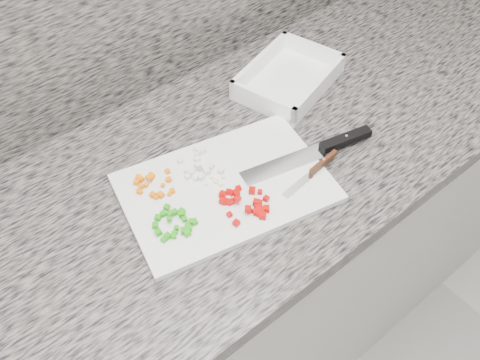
# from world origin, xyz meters

# --- Properties ---
(cabinet) EXTENTS (3.92, 0.62, 0.86)m
(cabinet) POSITION_xyz_m (0.00, 1.44, 0.43)
(cabinet) COLOR beige
(cabinet) RESTS_ON ground
(countertop) EXTENTS (3.96, 0.64, 0.04)m
(countertop) POSITION_xyz_m (0.00, 1.44, 0.88)
(countertop) COLOR #635F57
(countertop) RESTS_ON cabinet
(cutting_board) EXTENTS (0.45, 0.35, 0.01)m
(cutting_board) POSITION_xyz_m (0.10, 1.38, 0.91)
(cutting_board) COLOR white
(cutting_board) RESTS_ON countertop
(carrot_pile) EXTENTS (0.08, 0.09, 0.02)m
(carrot_pile) POSITION_xyz_m (-0.01, 1.47, 0.92)
(carrot_pile) COLOR orange
(carrot_pile) RESTS_ON cutting_board
(onion_pile) EXTENTS (0.08, 0.09, 0.02)m
(onion_pile) POSITION_xyz_m (0.09, 1.45, 0.92)
(onion_pile) COLOR silver
(onion_pile) RESTS_ON cutting_board
(green_pepper_pile) EXTENTS (0.08, 0.09, 0.02)m
(green_pepper_pile) POSITION_xyz_m (-0.03, 1.36, 0.92)
(green_pepper_pile) COLOR #239A0E
(green_pepper_pile) RESTS_ON cutting_board
(red_pepper_pile) EXTENTS (0.10, 0.11, 0.02)m
(red_pepper_pile) POSITION_xyz_m (0.10, 1.32, 0.92)
(red_pepper_pile) COLOR #BC0502
(red_pepper_pile) RESTS_ON cutting_board
(garlic_pile) EXTENTS (0.05, 0.06, 0.01)m
(garlic_pile) POSITION_xyz_m (0.09, 1.39, 0.92)
(garlic_pile) COLOR #FAF3C1
(garlic_pile) RESTS_ON cutting_board
(chef_knife) EXTENTS (0.30, 0.10, 0.02)m
(chef_knife) POSITION_xyz_m (0.32, 1.33, 0.92)
(chef_knife) COLOR silver
(chef_knife) RESTS_ON cutting_board
(paring_knife) EXTENTS (0.16, 0.03, 0.02)m
(paring_knife) POSITION_xyz_m (0.27, 1.29, 0.92)
(paring_knife) COLOR silver
(paring_knife) RESTS_ON cutting_board
(tray) EXTENTS (0.28, 0.24, 0.05)m
(tray) POSITION_xyz_m (0.42, 1.54, 0.92)
(tray) COLOR white
(tray) RESTS_ON countertop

